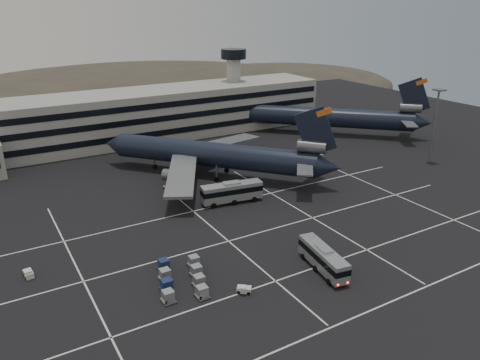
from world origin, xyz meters
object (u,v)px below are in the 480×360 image
Objects in this scene: trijet_main at (215,155)px; tug_a at (29,274)px; bus_far at (232,191)px; uld_cluster at (182,278)px; bus_near at (323,258)px.

tug_a is (-43.40, -23.78, -4.66)m from trijet_main.
bus_far reaches higher than uld_cluster.
bus_near is at bearing -20.99° from uld_cluster.
tug_a is at bearing 161.25° from bus_near.
bus_near is at bearing -33.15° from tug_a.
bus_far is at bearing 46.48° from uld_cluster.
bus_near is at bearing -172.52° from bus_far.
uld_cluster is (-20.37, -21.45, -1.57)m from bus_far.
uld_cluster is at bearing 168.04° from bus_near.
bus_near is 0.88× the size of bus_far.
bus_near is 43.49m from tug_a.
bus_near is (-4.95, -44.03, -3.14)m from trijet_main.
trijet_main is 15.88m from bus_far.
trijet_main is 3.71× the size of bus_far.
trijet_main reaches higher than bus_far.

